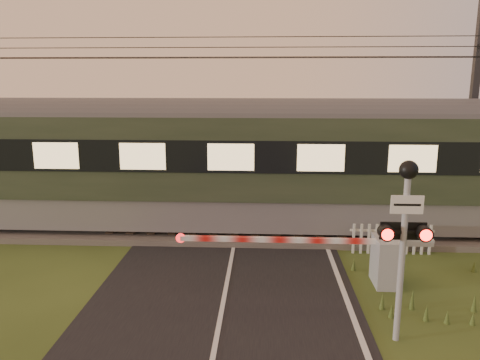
# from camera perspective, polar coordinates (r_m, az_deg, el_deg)

# --- Properties ---
(ground) EXTENTS (160.00, 160.00, 0.00)m
(ground) POSITION_cam_1_polar(r_m,az_deg,el_deg) (9.50, -2.82, -18.48)
(ground) COLOR #304119
(ground) RESTS_ON ground
(road) EXTENTS (6.00, 140.00, 0.03)m
(road) POSITION_cam_1_polar(r_m,az_deg,el_deg) (9.29, -2.86, -19.15)
(road) COLOR black
(road) RESTS_ON ground
(track_bed) EXTENTS (140.00, 3.40, 0.39)m
(track_bed) POSITION_cam_1_polar(r_m,az_deg,el_deg) (15.42, -0.39, -5.91)
(track_bed) COLOR #47423D
(track_bed) RESTS_ON ground
(overhead_wires) EXTENTS (120.00, 0.62, 0.62)m
(overhead_wires) POSITION_cam_1_polar(r_m,az_deg,el_deg) (14.69, -0.42, 15.58)
(overhead_wires) COLOR black
(overhead_wires) RESTS_ON ground
(boom_gate) EXTENTS (6.13, 0.90, 1.19)m
(boom_gate) POSITION_cam_1_polar(r_m,az_deg,el_deg) (11.81, 16.35, -9.17)
(boom_gate) COLOR gray
(boom_gate) RESTS_ON ground
(crossing_signal) EXTENTS (0.88, 0.36, 3.46)m
(crossing_signal) POSITION_cam_1_polar(r_m,az_deg,el_deg) (8.92, 19.46, -4.58)
(crossing_signal) COLOR gray
(crossing_signal) RESTS_ON ground
(picket_fence) EXTENTS (2.34, 0.07, 0.87)m
(picket_fence) POSITION_cam_1_polar(r_m,az_deg,el_deg) (13.95, 18.00, -6.86)
(picket_fence) COLOR silver
(picket_fence) RESTS_ON ground
(catenary_mast) EXTENTS (0.23, 2.47, 7.47)m
(catenary_mast) POSITION_cam_1_polar(r_m,az_deg,el_deg) (18.40, 26.58, 7.85)
(catenary_mast) COLOR #2D2D30
(catenary_mast) RESTS_ON ground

